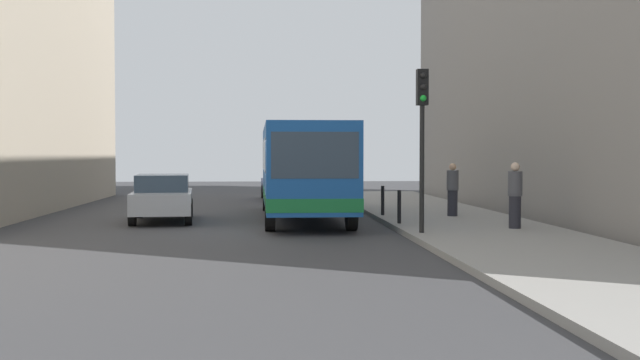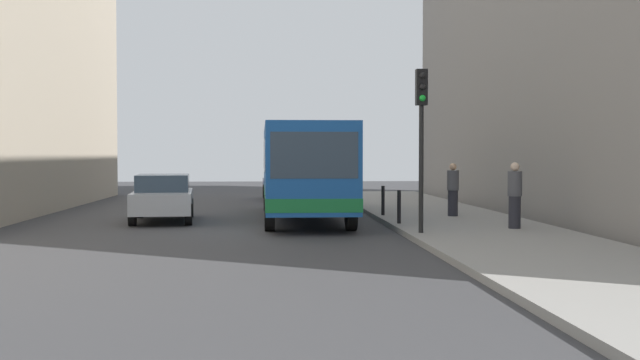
{
  "view_description": "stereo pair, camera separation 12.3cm",
  "coord_description": "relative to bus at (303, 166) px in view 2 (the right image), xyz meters",
  "views": [
    {
      "loc": [
        -0.48,
        -21.71,
        2.13
      ],
      "look_at": [
        1.29,
        2.03,
        1.35
      ],
      "focal_mm": 44.51,
      "sensor_mm": 36.0,
      "label": 1
    },
    {
      "loc": [
        -0.36,
        -21.72,
        2.13
      ],
      "look_at": [
        1.29,
        2.03,
        1.35
      ],
      "focal_mm": 44.51,
      "sensor_mm": 36.0,
      "label": 2
    }
  ],
  "objects": [
    {
      "name": "pedestrian_near_signal",
      "position": [
        5.39,
        -5.24,
        -0.69
      ],
      "size": [
        0.38,
        0.38,
        1.76
      ],
      "rotation": [
        0.0,
        0.0,
        3.67
      ],
      "color": "#26262D",
      "rests_on": "sidewalk"
    },
    {
      "name": "car_behind_bus",
      "position": [
        -0.33,
        10.99,
        -0.94
      ],
      "size": [
        2.06,
        4.49,
        1.48
      ],
      "rotation": [
        0.0,
        0.0,
        3.2
      ],
      "color": "navy",
      "rests_on": "ground"
    },
    {
      "name": "bollard_mid",
      "position": [
        2.58,
        -0.45,
        -1.1
      ],
      "size": [
        0.11,
        0.11,
        0.95
      ],
      "primitive_type": "cylinder",
      "color": "black",
      "rests_on": "sidewalk"
    },
    {
      "name": "bus",
      "position": [
        0.0,
        0.0,
        0.0
      ],
      "size": [
        2.58,
        11.03,
        3.0
      ],
      "rotation": [
        0.0,
        0.0,
        3.15
      ],
      "color": "#19519E",
      "rests_on": "ground"
    },
    {
      "name": "traffic_light",
      "position": [
        2.68,
        -6.22,
        1.28
      ],
      "size": [
        0.28,
        0.33,
        4.1
      ],
      "color": "black",
      "rests_on": "sidewalk"
    },
    {
      "name": "car_beside_bus",
      "position": [
        -4.46,
        -0.56,
        -0.94
      ],
      "size": [
        2.14,
        4.53,
        1.48
      ],
      "rotation": [
        0.0,
        0.0,
        3.22
      ],
      "color": "#A5A8AD",
      "rests_on": "ground"
    },
    {
      "name": "sidewalk",
      "position": [
        4.53,
        -4.14,
        -1.65
      ],
      "size": [
        4.4,
        40.0,
        0.15
      ],
      "primitive_type": "cube",
      "color": "gray",
      "rests_on": "ground"
    },
    {
      "name": "pedestrian_mid_sidewalk",
      "position": [
        4.75,
        -0.97,
        -0.74
      ],
      "size": [
        0.38,
        0.38,
        1.68
      ],
      "rotation": [
        0.0,
        0.0,
        4.72
      ],
      "color": "#26262D",
      "rests_on": "sidewalk"
    },
    {
      "name": "bollard_near",
      "position": [
        2.58,
        -3.53,
        -1.1
      ],
      "size": [
        0.11,
        0.11,
        0.95
      ],
      "primitive_type": "cylinder",
      "color": "black",
      "rests_on": "sidewalk"
    },
    {
      "name": "ground_plane",
      "position": [
        -0.87,
        -4.14,
        -1.73
      ],
      "size": [
        80.0,
        80.0,
        0.0
      ],
      "primitive_type": "plane",
      "color": "#38383A"
    }
  ]
}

